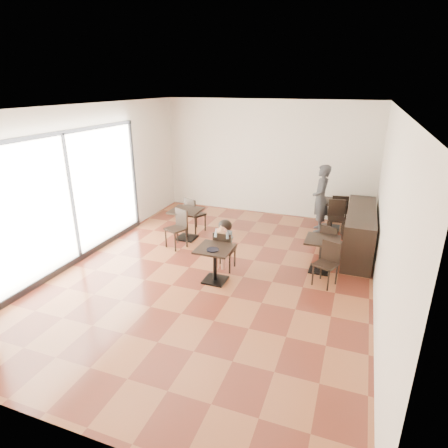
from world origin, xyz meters
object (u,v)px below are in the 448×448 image
at_px(child_table, 215,265).
at_px(chair_left_b, 176,229).
at_px(chair_mid_b, 326,265).
at_px(child, 225,245).
at_px(adult_patron, 321,199).
at_px(cafe_table_left, 186,224).
at_px(cafe_table_mid, 321,255).
at_px(child_chair, 225,250).
at_px(cafe_table_back, 332,215).
at_px(chair_left_a, 196,214).
at_px(chair_back_b, 336,219).
at_px(chair_mid_a, 331,243).
at_px(chair_back_a, 338,211).

distance_m(child_table, chair_left_b, 1.86).
bearing_deg(chair_mid_b, child, -156.89).
bearing_deg(adult_patron, cafe_table_left, -69.16).
bearing_deg(child, chair_left_b, 156.30).
distance_m(child_table, cafe_table_mid, 2.17).
height_order(child_chair, child, child).
height_order(child_chair, cafe_table_back, child_chair).
xyz_separation_m(child, chair_left_a, (-1.43, 1.73, -0.08)).
bearing_deg(adult_patron, child_chair, -36.68).
bearing_deg(chair_back_b, cafe_table_mid, -101.71).
height_order(cafe_table_back, chair_left_a, chair_left_a).
xyz_separation_m(child_chair, child, (-0.00, 0.00, 0.11)).
relative_size(chair_mid_a, chair_mid_b, 1.00).
distance_m(adult_patron, chair_mid_b, 2.86).
xyz_separation_m(chair_mid_b, chair_left_b, (-3.42, 0.59, 0.03)).
height_order(child_chair, chair_mid_a, child_chair).
xyz_separation_m(cafe_table_back, chair_mid_a, (0.17, -1.98, 0.04)).
height_order(child_table, chair_mid_a, chair_mid_a).
height_order(adult_patron, cafe_table_back, adult_patron).
xyz_separation_m(adult_patron, chair_mid_b, (0.46, -2.78, -0.45)).
height_order(cafe_table_left, chair_left_b, chair_left_b).
bearing_deg(chair_back_b, cafe_table_left, -165.90).
xyz_separation_m(child, cafe_table_left, (-1.43, 1.18, -0.16)).
bearing_deg(chair_mid_a, chair_left_b, 30.50).
distance_m(cafe_table_mid, chair_mid_b, 0.57).
distance_m(chair_mid_a, chair_back_a, 2.15).
relative_size(child_table, child_chair, 0.83).
bearing_deg(cafe_table_back, chair_left_b, -142.54).
relative_size(child_table, chair_mid_a, 0.84).
relative_size(chair_mid_a, chair_back_b, 0.92).
bearing_deg(cafe_table_left, chair_back_b, 22.24).
relative_size(adult_patron, chair_mid_b, 2.07).
distance_m(child_table, chair_back_b, 3.69).
bearing_deg(child_table, child_chair, 90.00).
height_order(chair_mid_a, chair_mid_b, same).
xyz_separation_m(cafe_table_left, chair_back_b, (3.41, 1.39, 0.08)).
relative_size(child_chair, cafe_table_mid, 1.21).
bearing_deg(chair_mid_b, chair_back_b, 112.41).
height_order(chair_mid_a, chair_left_a, chair_left_a).
xyz_separation_m(child_chair, chair_back_a, (1.97, 3.29, 0.03)).
distance_m(cafe_table_back, chair_back_a, 0.24).
bearing_deg(cafe_table_back, adult_patron, -133.76).
bearing_deg(chair_left_b, chair_back_b, 53.59).
distance_m(child, chair_mid_b, 1.99).
bearing_deg(cafe_table_left, chair_left_b, -90.00).
height_order(child, cafe_table_mid, child).
relative_size(adult_patron, cafe_table_mid, 2.49).
bearing_deg(chair_back_b, chair_mid_b, -97.76).
bearing_deg(child_table, chair_mid_b, 16.43).
bearing_deg(chair_left_b, cafe_table_left, 113.89).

